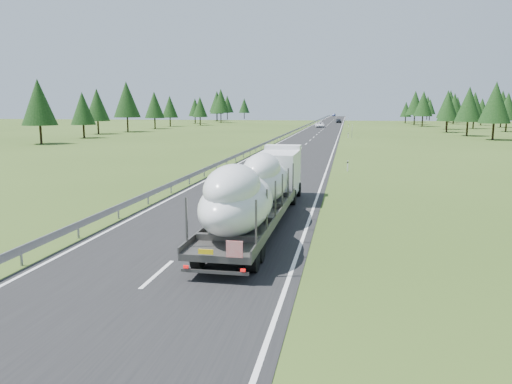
% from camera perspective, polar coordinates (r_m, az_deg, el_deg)
% --- Properties ---
extents(ground, '(400.00, 400.00, 0.00)m').
position_cam_1_polar(ground, '(18.08, -11.19, -9.23)').
color(ground, '#314717').
rests_on(ground, ground).
extents(road_surface, '(10.00, 400.00, 0.02)m').
position_cam_1_polar(road_surface, '(116.19, 7.26, 6.79)').
color(road_surface, black).
rests_on(road_surface, ground).
extents(guardrail, '(0.10, 400.00, 0.76)m').
position_cam_1_polar(guardrail, '(116.52, 4.64, 7.14)').
color(guardrail, slate).
rests_on(guardrail, ground).
extents(marker_posts, '(0.13, 350.08, 1.00)m').
position_cam_1_polar(marker_posts, '(170.95, 10.51, 7.80)').
color(marker_posts, silver).
rests_on(marker_posts, ground).
extents(highway_sign, '(0.08, 0.90, 2.60)m').
position_cam_1_polar(highway_sign, '(95.95, 10.93, 7.16)').
color(highway_sign, slate).
rests_on(highway_sign, ground).
extents(tree_line_left, '(15.88, 257.92, 12.40)m').
position_cam_1_polar(tree_line_left, '(119.07, -14.91, 9.99)').
color(tree_line_left, black).
rests_on(tree_line_left, ground).
extents(boat_truck, '(2.70, 17.91, 3.69)m').
position_cam_1_polar(boat_truck, '(24.19, 0.33, 0.69)').
color(boat_truck, white).
rests_on(boat_truck, ground).
extents(distant_van, '(3.06, 5.79, 1.55)m').
position_cam_1_polar(distant_van, '(143.47, 7.29, 7.64)').
color(distant_van, white).
rests_on(distant_van, ground).
extents(distant_car_dark, '(2.28, 4.76, 1.57)m').
position_cam_1_polar(distant_car_dark, '(184.37, 9.42, 8.04)').
color(distant_car_dark, black).
rests_on(distant_car_dark, ground).
extents(distant_car_blue, '(2.11, 4.95, 1.59)m').
position_cam_1_polar(distant_car_blue, '(313.20, 8.89, 8.70)').
color(distant_car_blue, '#171F40').
rests_on(distant_car_blue, ground).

